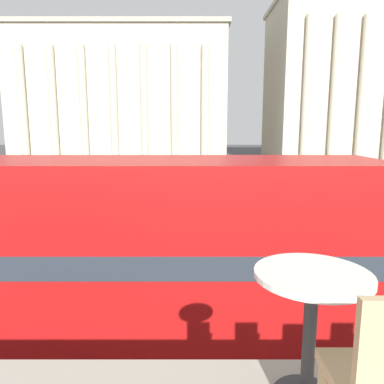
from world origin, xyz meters
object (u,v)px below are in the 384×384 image
at_px(traffic_light_near, 215,193).
at_px(traffic_light_mid, 180,176).
at_px(cafe_dining_table, 310,308).
at_px(pedestrian_yellow, 250,222).
at_px(double_decker_bus, 104,253).
at_px(plaza_building_left, 124,100).
at_px(pedestrian_olive, 294,179).
at_px(plaza_building_right, 362,86).

bearing_deg(traffic_light_near, traffic_light_mid, 101.58).
relative_size(cafe_dining_table, pedestrian_yellow, 0.44).
relative_size(double_decker_bus, plaza_building_left, 0.41).
xyz_separation_m(cafe_dining_table, plaza_building_left, (-9.64, 50.33, 4.47)).
bearing_deg(traffic_light_near, pedestrian_olive, 64.26).
xyz_separation_m(plaza_building_right, traffic_light_near, (-20.70, -34.82, -7.52)).
height_order(plaza_building_left, plaza_building_right, plaza_building_right).
bearing_deg(pedestrian_olive, traffic_light_near, -9.19).
xyz_separation_m(cafe_dining_table, traffic_light_mid, (-1.21, 19.34, -1.88)).
distance_m(cafe_dining_table, pedestrian_olive, 27.60).
bearing_deg(cafe_dining_table, traffic_light_mid, 93.58).
bearing_deg(pedestrian_yellow, cafe_dining_table, -7.32).
distance_m(pedestrian_olive, pedestrian_yellow, 13.90).
relative_size(plaza_building_left, traffic_light_near, 7.13).
distance_m(double_decker_bus, pedestrian_yellow, 9.29).
height_order(plaza_building_left, traffic_light_near, plaza_building_left).
height_order(cafe_dining_table, pedestrian_olive, cafe_dining_table).
distance_m(traffic_light_near, pedestrian_yellow, 2.73).
height_order(double_decker_bus, plaza_building_left, plaza_building_left).
bearing_deg(traffic_light_near, plaza_building_left, 104.53).
xyz_separation_m(plaza_building_left, pedestrian_yellow, (11.54, -36.70, -7.54)).
relative_size(traffic_light_near, pedestrian_olive, 2.17).
height_order(pedestrian_olive, pedestrian_yellow, pedestrian_olive).
height_order(cafe_dining_table, pedestrian_yellow, cafe_dining_table).
bearing_deg(cafe_dining_table, plaza_building_left, 100.85).
bearing_deg(pedestrian_olive, traffic_light_mid, -33.35).
bearing_deg(pedestrian_yellow, traffic_light_near, -44.52).
height_order(cafe_dining_table, plaza_building_left, plaza_building_left).
xyz_separation_m(plaza_building_right, traffic_light_mid, (-22.19, -27.51, -7.84)).
height_order(cafe_dining_table, plaza_building_right, plaza_building_right).
bearing_deg(double_decker_bus, traffic_light_near, 63.57).
xyz_separation_m(double_decker_bus, cafe_dining_table, (2.41, -5.53, 1.64)).
bearing_deg(plaza_building_right, plaza_building_left, 173.51).
xyz_separation_m(traffic_light_near, traffic_light_mid, (-1.50, 7.31, -0.32)).
distance_m(traffic_light_mid, pedestrian_yellow, 6.61).
bearing_deg(traffic_light_near, double_decker_bus, -112.59).
height_order(plaza_building_left, traffic_light_mid, plaza_building_left).
bearing_deg(plaza_building_left, double_decker_bus, -80.83).
height_order(double_decker_bus, pedestrian_yellow, double_decker_bus).
bearing_deg(plaza_building_left, pedestrian_yellow, -72.54).
xyz_separation_m(plaza_building_left, traffic_light_mid, (8.43, -30.99, -6.35)).
relative_size(traffic_light_near, pedestrian_yellow, 2.27).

